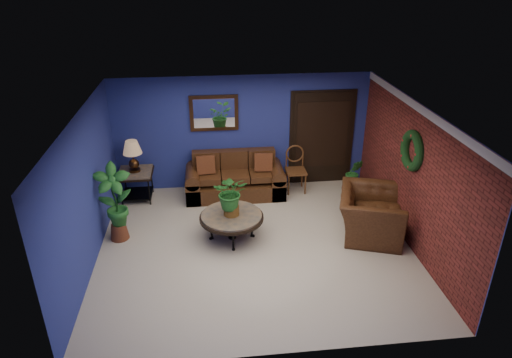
{
  "coord_description": "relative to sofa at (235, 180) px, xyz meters",
  "views": [
    {
      "loc": [
        -0.76,
        -6.79,
        4.65
      ],
      "look_at": [
        0.07,
        0.55,
        1.07
      ],
      "focal_mm": 32.0,
      "sensor_mm": 36.0,
      "label": 1
    }
  ],
  "objects": [
    {
      "name": "sofa",
      "position": [
        0.0,
        0.0,
        0.0
      ],
      "size": [
        2.1,
        0.91,
        0.94
      ],
      "color": "#4D2B16",
      "rests_on": "ground"
    },
    {
      "name": "closet_door",
      "position": [
        1.97,
        0.39,
        0.74
      ],
      "size": [
        1.44,
        0.06,
        2.18
      ],
      "primitive_type": "cube",
      "color": "black",
      "rests_on": "wall_back"
    },
    {
      "name": "floor_plant",
      "position": [
        2.57,
        -0.24,
        0.1
      ],
      "size": [
        0.41,
        0.35,
        0.79
      ],
      "color": "brown",
      "rests_on": "ground"
    },
    {
      "name": "ceiling",
      "position": [
        0.22,
        -2.08,
        2.19
      ],
      "size": [
        5.5,
        5.0,
        0.02
      ],
      "primitive_type": "cube",
      "color": "silver",
      "rests_on": "wall_back"
    },
    {
      "name": "crown_molding",
      "position": [
        2.94,
        -2.08,
        2.12
      ],
      "size": [
        0.03,
        5.0,
        0.14
      ],
      "primitive_type": "cube",
      "color": "white",
      "rests_on": "wall_right_brick"
    },
    {
      "name": "armchair",
      "position": [
        2.37,
        -1.91,
        0.11
      ],
      "size": [
        1.49,
        1.59,
        0.85
      ],
      "primitive_type": "imported",
      "rotation": [
        0.0,
        0.0,
        1.25
      ],
      "color": "#4D2B16",
      "rests_on": "ground"
    },
    {
      "name": "wall_right_brick",
      "position": [
        2.97,
        -2.08,
        0.94
      ],
      "size": [
        0.04,
        5.0,
        2.5
      ],
      "primitive_type": "cube",
      "color": "maroon",
      "rests_on": "ground"
    },
    {
      "name": "coffee_table",
      "position": [
        -0.18,
        -1.77,
        0.13
      ],
      "size": [
        1.16,
        1.16,
        0.5
      ],
      "rotation": [
        0.0,
        0.0,
        -0.08
      ],
      "color": "#4B4641",
      "rests_on": "ground"
    },
    {
      "name": "wall_left",
      "position": [
        -2.53,
        -2.08,
        0.94
      ],
      "size": [
        0.04,
        5.0,
        2.5
      ],
      "primitive_type": "cube",
      "color": "navy",
      "rests_on": "ground"
    },
    {
      "name": "side_chair",
      "position": [
        1.33,
        0.05,
        0.26
      ],
      "size": [
        0.43,
        0.43,
        1.01
      ],
      "rotation": [
        0.0,
        0.0,
        -0.01
      ],
      "color": "brown",
      "rests_on": "ground"
    },
    {
      "name": "end_table",
      "position": [
        -2.08,
        -0.03,
        0.19
      ],
      "size": [
        0.72,
        0.72,
        0.66
      ],
      "color": "#4B4641",
      "rests_on": "ground"
    },
    {
      "name": "tall_plant",
      "position": [
        -2.23,
        -1.55,
        0.49
      ],
      "size": [
        0.71,
        0.55,
        1.47
      ],
      "color": "brown",
      "rests_on": "ground"
    },
    {
      "name": "coffee_plant",
      "position": [
        -0.18,
        -1.77,
        0.62
      ],
      "size": [
        0.63,
        0.56,
        0.79
      ],
      "color": "brown",
      "rests_on": "coffee_table"
    },
    {
      "name": "wall_mirror",
      "position": [
        -0.38,
        0.38,
        1.41
      ],
      "size": [
        1.02,
        0.06,
        0.77
      ],
      "primitive_type": "cube",
      "color": "#462914",
      "rests_on": "wall_back"
    },
    {
      "name": "wall_back",
      "position": [
        0.22,
        0.42,
        0.94
      ],
      "size": [
        5.5,
        0.04,
        2.5
      ],
      "primitive_type": "cube",
      "color": "navy",
      "rests_on": "ground"
    },
    {
      "name": "wreath",
      "position": [
        2.91,
        -2.03,
        1.39
      ],
      "size": [
        0.16,
        0.72,
        0.72
      ],
      "primitive_type": "torus",
      "rotation": [
        0.0,
        1.57,
        0.0
      ],
      "color": "black",
      "rests_on": "wall_right_brick"
    },
    {
      "name": "table_lamp",
      "position": [
        -2.08,
        -0.03,
        0.77
      ],
      "size": [
        0.39,
        0.39,
        0.65
      ],
      "color": "#462914",
      "rests_on": "end_table"
    },
    {
      "name": "floor",
      "position": [
        0.22,
        -2.08,
        -0.31
      ],
      "size": [
        5.5,
        5.5,
        0.0
      ],
      "primitive_type": "plane",
      "color": "beige",
      "rests_on": "ground"
    }
  ]
}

